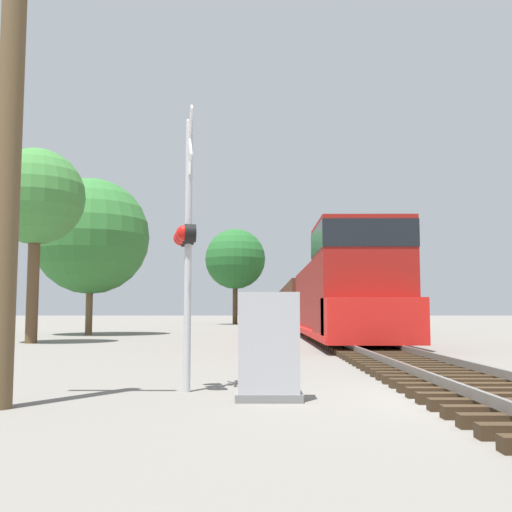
% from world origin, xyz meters
% --- Properties ---
extents(ground_plane, '(400.00, 400.00, 0.00)m').
position_xyz_m(ground_plane, '(0.00, 0.00, 0.00)').
color(ground_plane, slate).
extents(rail_track_bed, '(2.60, 160.00, 0.31)m').
position_xyz_m(rail_track_bed, '(0.00, -0.00, 0.14)').
color(rail_track_bed, '#382819').
rests_on(rail_track_bed, ground).
extents(freight_train, '(3.14, 69.73, 4.46)m').
position_xyz_m(freight_train, '(0.00, 42.62, 1.90)').
color(freight_train, maroon).
rests_on(freight_train, ground).
extents(crossing_signal_near, '(0.49, 1.01, 4.75)m').
position_xyz_m(crossing_signal_near, '(-4.80, 0.96, 2.57)').
color(crossing_signal_near, '#B7B7BC').
rests_on(crossing_signal_near, ground).
extents(relay_cabinet, '(1.00, 0.53, 1.61)m').
position_xyz_m(relay_cabinet, '(-3.42, -0.03, 0.79)').
color(relay_cabinet, slate).
rests_on(relay_cabinet, ground).
extents(utility_pole, '(1.80, 0.35, 7.61)m').
position_xyz_m(utility_pole, '(-7.13, -0.77, 3.90)').
color(utility_pole, brown).
rests_on(utility_pole, ground).
extents(tree_far_right, '(4.13, 4.13, 8.32)m').
position_xyz_m(tree_far_right, '(-13.18, 16.18, 6.19)').
color(tree_far_right, brown).
rests_on(tree_far_right, ground).
extents(tree_mid_background, '(6.76, 6.76, 9.10)m').
position_xyz_m(tree_mid_background, '(-13.44, 25.54, 5.71)').
color(tree_mid_background, brown).
rests_on(tree_mid_background, ground).
extents(tree_deep_background, '(6.33, 6.33, 10.04)m').
position_xyz_m(tree_deep_background, '(-6.18, 53.69, 6.85)').
color(tree_deep_background, '#473521').
rests_on(tree_deep_background, ground).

